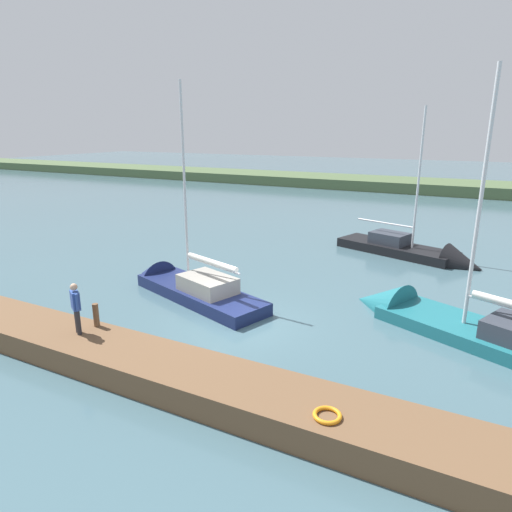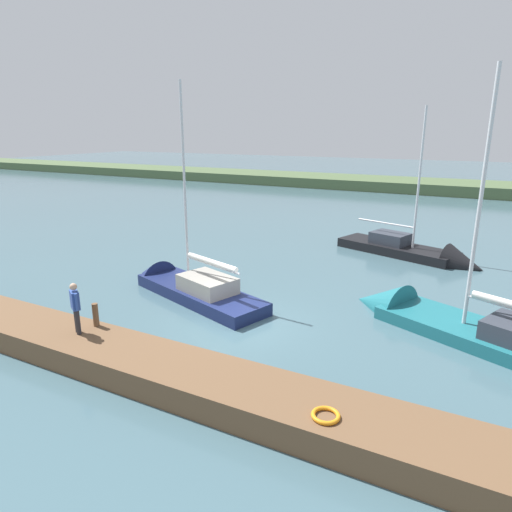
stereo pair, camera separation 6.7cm
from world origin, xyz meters
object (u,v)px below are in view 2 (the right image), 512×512
object	(u,v)px
sailboat_far_right	(419,255)
sailboat_far_left	(184,289)
mooring_post_near	(96,315)
sailboat_near_dock	(444,326)
person_on_dock	(75,305)
life_ring_buoy	(326,415)

from	to	relation	value
sailboat_far_right	sailboat_far_left	world-z (taller)	sailboat_far_left
sailboat_far_right	mooring_post_near	bearing A→B (deg)	-97.71
sailboat_near_dock	sailboat_far_right	size ratio (longest dim) A/B	1.10
person_on_dock	mooring_post_near	bearing A→B (deg)	-158.50
mooring_post_near	person_on_dock	size ratio (longest dim) A/B	0.47
sailboat_far_right	person_on_dock	world-z (taller)	sailboat_far_right
sailboat_near_dock	sailboat_far_right	distance (m)	9.48
sailboat_near_dock	person_on_dock	xyz separation A→B (m)	(10.14, 7.43, 1.60)
sailboat_near_dock	sailboat_far_right	world-z (taller)	sailboat_near_dock
mooring_post_near	sailboat_far_right	bearing A→B (deg)	-116.08
sailboat_near_dock	sailboat_far_right	xyz separation A→B (m)	(2.20, -9.23, 0.04)
mooring_post_near	sailboat_near_dock	world-z (taller)	sailboat_near_dock
mooring_post_near	life_ring_buoy	bearing A→B (deg)	172.03
mooring_post_near	person_on_dock	xyz separation A→B (m)	(0.10, 0.65, 0.56)
sailboat_far_left	person_on_dock	world-z (taller)	sailboat_far_left
mooring_post_near	life_ring_buoy	xyz separation A→B (m)	(-8.25, 1.16, -0.34)
sailboat_near_dock	person_on_dock	bearing A→B (deg)	59.33
mooring_post_near	life_ring_buoy	world-z (taller)	mooring_post_near
life_ring_buoy	sailboat_far_right	bearing A→B (deg)	-88.62
life_ring_buoy	sailboat_far_left	bearing A→B (deg)	-37.01
life_ring_buoy	sailboat_far_left	distance (m)	11.07
mooring_post_near	sailboat_far_right	world-z (taller)	sailboat_far_right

